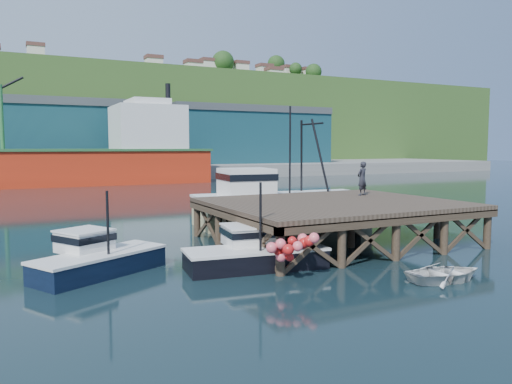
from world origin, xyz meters
TOP-DOWN VIEW (x-y plane):
  - ground at (0.00, 0.00)m, footprint 300.00×300.00m
  - wharf at (5.50, -0.19)m, footprint 12.00×10.00m
  - far_quay at (0.00, 70.00)m, footprint 160.00×40.00m
  - warehouse_mid at (0.00, 65.00)m, footprint 28.00×16.00m
  - warehouse_right at (30.00, 65.00)m, footprint 30.00×16.00m
  - cargo_ship at (-8.46, 48.00)m, footprint 55.50×10.00m
  - hillside at (0.00, 100.00)m, footprint 220.00×50.00m
  - boat_navy at (-6.47, -1.32)m, footprint 5.49×4.19m
  - boat_black at (-0.52, -3.07)m, footprint 5.93×4.94m
  - trawler at (5.96, 6.50)m, footprint 11.46×4.94m
  - dinghy at (4.81, -8.09)m, footprint 3.23×2.50m
  - dockworker at (8.75, 1.79)m, footprint 0.81×0.65m

SIDE VIEW (x-z plane):
  - ground at x=0.00m, z-range 0.00..0.00m
  - dinghy at x=4.81m, z-range 0.00..0.62m
  - boat_black at x=-0.52m, z-range -1.12..2.42m
  - boat_navy at x=-6.47m, z-range -0.98..2.29m
  - far_quay at x=0.00m, z-range 0.00..2.00m
  - trawler at x=5.96m, z-range -2.20..5.27m
  - wharf at x=5.50m, z-range 0.63..3.25m
  - dockworker at x=8.75m, z-range 2.12..4.06m
  - cargo_ship at x=-8.46m, z-range -3.56..10.19m
  - warehouse_mid at x=0.00m, z-range 2.00..11.00m
  - warehouse_right at x=30.00m, z-range 2.00..11.00m
  - hillside at x=0.00m, z-range 0.00..22.00m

